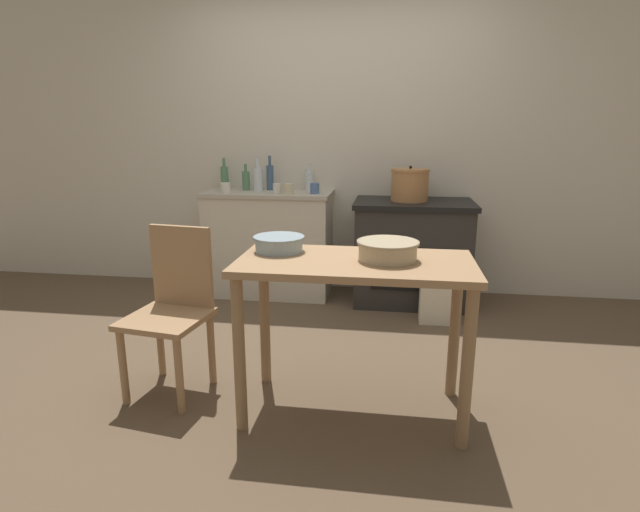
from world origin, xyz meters
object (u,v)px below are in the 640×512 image
(stock_pot, at_px, (410,185))
(bottle_center, at_px, (258,178))
(bottle_far_left, at_px, (309,180))
(bottle_center_left, at_px, (246,180))
(cup_far_right, at_px, (288,189))
(mixing_bowl_large, at_px, (388,249))
(stove, at_px, (412,252))
(bottle_left, at_px, (270,177))
(chair, at_px, (173,306))
(cup_center_right, at_px, (225,188))
(flour_sack, at_px, (435,303))
(cup_mid_right, at_px, (315,188))
(cup_right, at_px, (277,188))
(bottle_mid_left, at_px, (225,177))
(mixing_bowl_small, at_px, (279,243))
(work_table, at_px, (355,288))

(stock_pot, height_order, bottle_center, bottle_center)
(bottle_far_left, bearing_deg, bottle_center, -166.90)
(bottle_center_left, bearing_deg, cup_far_right, -27.70)
(stock_pot, relative_size, mixing_bowl_large, 1.04)
(stove, height_order, bottle_left, bottle_left)
(stock_pot, relative_size, bottle_left, 1.05)
(cup_far_right, bearing_deg, bottle_far_left, 69.46)
(chair, height_order, cup_center_right, cup_center_right)
(mixing_bowl_large, distance_m, cup_center_right, 2.11)
(flour_sack, bearing_deg, stock_pot, 113.71)
(cup_mid_right, relative_size, cup_right, 1.06)
(chair, bearing_deg, bottle_center, 97.79)
(bottle_center, bearing_deg, cup_center_right, -136.18)
(flour_sack, height_order, bottle_mid_left, bottle_mid_left)
(flour_sack, bearing_deg, chair, -141.57)
(stove, xyz_separation_m, bottle_left, (-1.21, 0.14, 0.58))
(stock_pot, height_order, cup_center_right, stock_pot)
(flour_sack, distance_m, bottle_center, 1.79)
(mixing_bowl_small, xyz_separation_m, cup_center_right, (-0.80, 1.53, 0.09))
(bottle_center_left, bearing_deg, stove, -4.50)
(bottle_center_left, bearing_deg, bottle_mid_left, 160.15)
(bottle_far_left, relative_size, cup_right, 2.73)
(work_table, height_order, bottle_far_left, bottle_far_left)
(mixing_bowl_large, height_order, bottle_mid_left, bottle_mid_left)
(work_table, xyz_separation_m, bottle_far_left, (-0.55, 1.95, 0.31))
(bottle_left, xyz_separation_m, cup_mid_right, (0.41, -0.17, -0.07))
(work_table, height_order, flour_sack, work_table)
(bottle_left, bearing_deg, stock_pot, -6.52)
(stove, relative_size, bottle_left, 3.26)
(stock_pot, bearing_deg, mixing_bowl_small, -112.92)
(flour_sack, relative_size, mixing_bowl_large, 1.03)
(flour_sack, height_order, mixing_bowl_small, mixing_bowl_small)
(bottle_center_left, relative_size, cup_mid_right, 2.62)
(bottle_center, bearing_deg, bottle_mid_left, 165.57)
(bottle_far_left, xyz_separation_m, bottle_mid_left, (-0.75, -0.02, 0.02))
(work_table, bearing_deg, bottle_mid_left, 123.78)
(cup_center_right, bearing_deg, cup_far_right, -0.30)
(cup_right, bearing_deg, stove, 3.26)
(flour_sack, relative_size, cup_far_right, 3.61)
(bottle_far_left, xyz_separation_m, bottle_center_left, (-0.53, -0.09, 0.00))
(chair, bearing_deg, cup_far_right, 86.36)
(work_table, xyz_separation_m, cup_mid_right, (-0.46, 1.72, 0.27))
(bottle_far_left, distance_m, bottle_center, 0.44)
(bottle_center_left, bearing_deg, bottle_far_left, 10.04)
(cup_far_right, bearing_deg, cup_center_right, 179.70)
(mixing_bowl_small, relative_size, bottle_center_left, 1.17)
(bottle_mid_left, bearing_deg, mixing_bowl_large, -52.92)
(flour_sack, xyz_separation_m, cup_far_right, (-1.17, 0.35, 0.78))
(bottle_far_left, xyz_separation_m, bottle_center, (-0.43, -0.10, 0.02))
(mixing_bowl_small, bearing_deg, bottle_far_left, 94.73)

